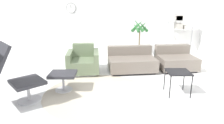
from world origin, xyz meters
TOP-DOWN VIEW (x-y plane):
  - ground_plane at (0.00, 0.00)m, footprint 12.00×12.00m
  - wall_back at (-0.00, 3.17)m, footprint 12.00×0.09m
  - round_rug at (-0.24, -0.17)m, footprint 2.17×2.17m
  - lounge_chair at (-1.77, -0.70)m, footprint 1.13×1.08m
  - ottoman at (-0.96, 0.01)m, footprint 0.54×0.46m
  - armchair_red at (-0.68, 1.15)m, footprint 0.86×0.86m
  - couch_low at (0.60, 1.30)m, footprint 1.32×0.98m
  - couch_second at (1.84, 1.43)m, footprint 1.07×0.96m
  - side_table at (1.36, -0.19)m, footprint 0.45×0.45m
  - potted_plant at (0.98, 2.60)m, footprint 0.58×0.58m
  - shelf_unit at (2.36, 2.86)m, footprint 0.91×0.28m

SIDE VIEW (x-z plane):
  - ground_plane at x=0.00m, z-range 0.00..0.00m
  - round_rug at x=-0.24m, z-range 0.00..0.01m
  - couch_low at x=0.60m, z-range -0.08..0.54m
  - couch_second at x=1.84m, z-range -0.08..0.54m
  - armchair_red at x=-0.68m, z-range -0.09..0.63m
  - ottoman at x=-0.96m, z-range 0.11..0.49m
  - side_table at x=1.36m, z-range 0.19..0.66m
  - potted_plant at x=0.98m, z-range -0.05..1.26m
  - lounge_chair at x=-1.77m, z-range 0.10..1.33m
  - shelf_unit at x=2.36m, z-range 0.24..2.04m
  - wall_back at x=0.00m, z-range 0.00..2.80m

